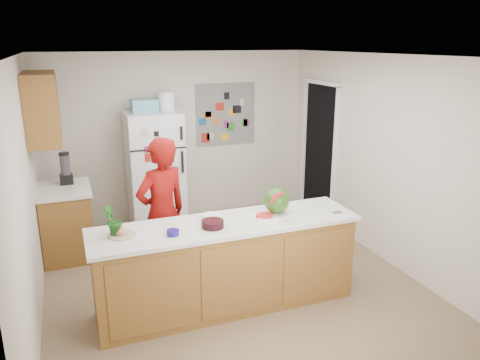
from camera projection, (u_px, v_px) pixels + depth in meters
name	position (u px, v px, depth m)	size (l,w,h in m)	color
floor	(229.00, 280.00, 5.39)	(4.00, 4.50, 0.02)	brown
wall_back	(179.00, 137.00, 7.06)	(4.00, 0.02, 2.50)	beige
wall_left	(25.00, 197.00, 4.35)	(0.02, 4.50, 2.50)	beige
wall_right	(383.00, 159.00, 5.72)	(0.02, 4.50, 2.50)	beige
ceiling	(227.00, 54.00, 4.67)	(4.00, 4.50, 0.02)	white
doorway	(320.00, 152.00, 7.07)	(0.03, 0.85, 2.04)	black
peninsula_base	(227.00, 267.00, 4.75)	(2.60, 0.62, 0.88)	brown
peninsula_top	(226.00, 225.00, 4.62)	(2.68, 0.70, 0.04)	silver
side_counter_base	(67.00, 223.00, 5.90)	(0.60, 0.80, 0.86)	brown
side_counter_top	(63.00, 189.00, 5.77)	(0.64, 0.84, 0.04)	silver
upper_cabinets	(42.00, 108.00, 5.39)	(0.35, 1.00, 0.80)	brown
refrigerator	(155.00, 171.00, 6.68)	(0.75, 0.70, 1.70)	silver
fridge_top_bin	(144.00, 106.00, 6.37)	(0.35, 0.28, 0.18)	#5999B2
photo_collage	(226.00, 114.00, 7.21)	(0.95, 0.01, 0.95)	slate
person	(162.00, 214.00, 5.06)	(0.62, 0.40, 1.69)	#700A07
blender_appliance	(65.00, 169.00, 5.88)	(0.12, 0.12, 0.38)	black
cutting_board	(272.00, 214.00, 4.81)	(0.41, 0.31, 0.01)	white
watermelon	(277.00, 200.00, 4.81)	(0.27, 0.27, 0.27)	#1E5612
watermelon_slice	(265.00, 216.00, 4.73)	(0.17, 0.17, 0.02)	red
cherry_bowl	(213.00, 224.00, 4.49)	(0.21, 0.21, 0.07)	black
white_bowl	(211.00, 217.00, 4.67)	(0.18, 0.18, 0.06)	white
cobalt_bowl	(173.00, 233.00, 4.31)	(0.12, 0.12, 0.05)	navy
plate	(122.00, 235.00, 4.30)	(0.26, 0.26, 0.02)	#BFB194
paper_towel	(267.00, 219.00, 4.69)	(0.19, 0.17, 0.02)	silver
keys	(337.00, 212.00, 4.87)	(0.10, 0.04, 0.01)	gray
potted_plant	(113.00, 221.00, 4.25)	(0.16, 0.13, 0.30)	#1A4311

